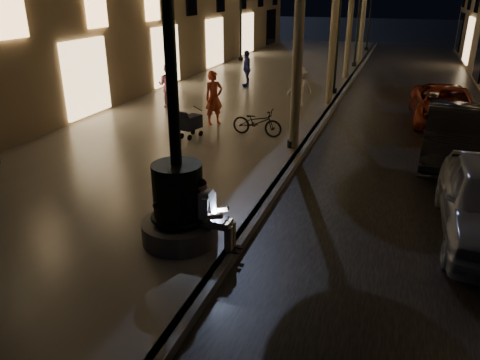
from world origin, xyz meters
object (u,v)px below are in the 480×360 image
at_px(seated_man_laptop, 210,211).
at_px(lamp_left_c, 241,10).
at_px(lamp_curb_d, 371,7).
at_px(pedestrian_white, 299,87).
at_px(fountain_lamppost, 178,190).
at_px(pedestrian_blue, 247,69).
at_px(pedestrian_pink, 168,85).
at_px(lamp_curb_a, 297,40).
at_px(car_third, 444,105).
at_px(lamp_curb_c, 359,12).
at_px(pedestrian_red, 214,98).
at_px(lamp_curb_b, 339,21).
at_px(bicycle, 257,122).
at_px(lamp_left_b, 165,20).
at_px(stroller, 191,122).
at_px(car_second, 456,135).

height_order(seated_man_laptop, lamp_left_c, lamp_left_c).
xyz_separation_m(seated_man_laptop, lamp_curb_d, (0.09, 30.00, 2.35)).
xyz_separation_m(lamp_left_c, pedestrian_white, (6.20, -11.06, -2.26)).
xyz_separation_m(fountain_lamppost, pedestrian_blue, (-3.41, 14.16, -0.18)).
bearing_deg(pedestrian_pink, fountain_lamppost, 114.30).
xyz_separation_m(lamp_curb_a, pedestrian_pink, (-5.66, 3.27, -2.19)).
bearing_deg(lamp_left_c, pedestrian_pink, -83.55).
xyz_separation_m(fountain_lamppost, lamp_curb_d, (0.70, 30.00, 2.02)).
relative_size(seated_man_laptop, car_third, 0.28).
bearing_deg(car_third, lamp_curb_c, 108.70).
distance_m(seated_man_laptop, pedestrian_red, 8.15).
distance_m(fountain_lamppost, lamp_curb_b, 14.16).
height_order(pedestrian_blue, bicycle, pedestrian_blue).
bearing_deg(pedestrian_pink, car_third, -173.58).
bearing_deg(pedestrian_red, seated_man_laptop, -118.20).
height_order(lamp_left_b, pedestrian_pink, lamp_left_b).
xyz_separation_m(lamp_curb_d, stroller, (-3.18, -24.11, -2.55)).
distance_m(car_third, pedestrian_blue, 9.00).
bearing_deg(pedestrian_blue, pedestrian_pink, -41.57).
bearing_deg(bicycle, lamp_curb_b, -6.04).
relative_size(lamp_curb_a, lamp_left_b, 1.00).
bearing_deg(pedestrian_blue, car_second, 25.52).
height_order(seated_man_laptop, car_second, car_second).
relative_size(seated_man_laptop, bicycle, 0.79).
xyz_separation_m(fountain_lamppost, pedestrian_pink, (-4.96, 9.27, -0.17)).
height_order(lamp_curb_b, lamp_left_c, same).
distance_m(lamp_left_c, pedestrian_blue, 8.68).
distance_m(fountain_lamppost, bicycle, 6.84).
height_order(lamp_curb_c, pedestrian_pink, lamp_curb_c).
bearing_deg(fountain_lamppost, car_third, 65.51).
height_order(lamp_curb_c, car_third, lamp_curb_c).
bearing_deg(pedestrian_blue, lamp_curb_a, 2.83).
bearing_deg(pedestrian_red, lamp_left_c, 55.80).
bearing_deg(car_third, seated_man_laptop, -114.85).
height_order(lamp_curb_a, lamp_curb_c, same).
relative_size(lamp_curb_a, lamp_curb_c, 1.00).
distance_m(lamp_curb_a, pedestrian_pink, 6.90).
height_order(lamp_left_b, pedestrian_blue, lamp_left_b).
height_order(lamp_left_b, stroller, lamp_left_b).
bearing_deg(stroller, lamp_curb_b, 84.43).
distance_m(seated_man_laptop, pedestrian_pink, 10.82).
bearing_deg(lamp_curb_a, pedestrian_pink, 149.96).
bearing_deg(pedestrian_pink, lamp_curb_a, 146.11).
relative_size(lamp_curb_c, lamp_left_b, 1.00).
distance_m(fountain_lamppost, lamp_curb_d, 30.08).
relative_size(lamp_curb_c, pedestrian_red, 2.67).
bearing_deg(bicycle, pedestrian_blue, 25.05).
relative_size(lamp_left_c, pedestrian_red, 2.67).
height_order(lamp_left_b, car_second, lamp_left_b).
relative_size(seated_man_laptop, stroller, 1.33).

